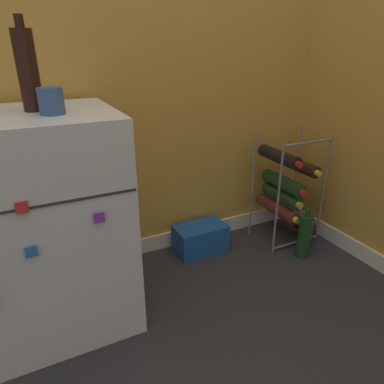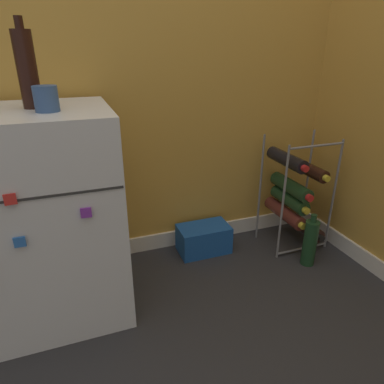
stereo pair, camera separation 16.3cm
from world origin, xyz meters
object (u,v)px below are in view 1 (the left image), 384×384
at_px(soda_box, 200,238).
at_px(fridge_top_cup, 51,101).
at_px(loose_bottle_floor, 304,236).
at_px(wine_rack, 286,190).
at_px(mini_fridge, 51,224).
at_px(fridge_top_bottle, 28,70).

distance_m(soda_box, fridge_top_cup, 1.11).
relative_size(soda_box, loose_bottle_floor, 0.97).
bearing_deg(wine_rack, soda_box, 169.98).
bearing_deg(mini_fridge, fridge_top_cup, -50.00).
bearing_deg(mini_fridge, loose_bottle_floor, -5.87).
distance_m(soda_box, fridge_top_bottle, 1.19).
relative_size(fridge_top_cup, loose_bottle_floor, 0.30).
bearing_deg(loose_bottle_floor, fridge_top_bottle, 173.27).
bearing_deg(soda_box, fridge_top_cup, -159.65).
relative_size(wine_rack, fridge_top_cup, 7.42).
distance_m(mini_fridge, fridge_top_cup, 0.49).
bearing_deg(fridge_top_bottle, fridge_top_cup, -62.12).
bearing_deg(soda_box, mini_fridge, -166.77).
height_order(soda_box, fridge_top_bottle, fridge_top_bottle).
bearing_deg(wine_rack, fridge_top_bottle, -176.71).
distance_m(wine_rack, loose_bottle_floor, 0.28).
height_order(fridge_top_cup, fridge_top_bottle, fridge_top_bottle).
bearing_deg(soda_box, loose_bottle_floor, -32.53).
bearing_deg(soda_box, fridge_top_bottle, -167.74).
distance_m(wine_rack, soda_box, 0.56).
height_order(wine_rack, soda_box, wine_rack).
bearing_deg(wine_rack, fridge_top_cup, -172.05).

